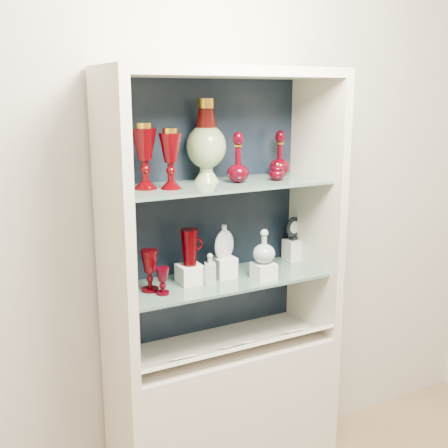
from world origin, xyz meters
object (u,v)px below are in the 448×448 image
ruby_goblet_tall (150,271)px  ruby_goblet_small (163,281)px  ruby_decanter_b (280,152)px  cameo_medallion (294,228)px  flat_flask (224,241)px  ruby_pitcher (189,247)px  pedestal_lamp_right (145,156)px  enamel_urn (206,141)px  cobalt_goblet (119,268)px  clear_round_decanter (264,247)px  pedestal_lamp_left (171,159)px  ruby_decanter_a (238,154)px  clear_square_bottle (210,269)px  lidded_bowl (277,171)px

ruby_goblet_tall → ruby_goblet_small: (0.03, -0.06, -0.03)m
ruby_decanter_b → cameo_medallion: size_ratio=1.88×
cameo_medallion → flat_flask: bearing=177.5°
ruby_pitcher → flat_flask: 0.17m
pedestal_lamp_right → enamel_urn: (0.30, 0.05, 0.04)m
ruby_decanter_b → ruby_pitcher: 0.62m
cobalt_goblet → ruby_goblet_small: cobalt_goblet is taller
cobalt_goblet → ruby_decanter_b: bearing=1.7°
pedestal_lamp_right → ruby_goblet_tall: (-0.00, -0.02, -0.46)m
ruby_goblet_tall → cameo_medallion: cameo_medallion is taller
enamel_urn → cameo_medallion: size_ratio=3.00×
ruby_goblet_small → clear_round_decanter: size_ratio=0.77×
pedestal_lamp_left → ruby_goblet_tall: pedestal_lamp_left is taller
ruby_decanter_a → ruby_pitcher: 0.44m
cobalt_goblet → ruby_goblet_small: (0.14, -0.11, -0.05)m
clear_round_decanter → cobalt_goblet: bearing=167.1°
ruby_decanter_b → ruby_decanter_a: bearing=-161.7°
pedestal_lamp_right → flat_flask: pedestal_lamp_right is taller
ruby_decanter_a → ruby_pitcher: size_ratio=1.54×
ruby_decanter_a → ruby_goblet_tall: ruby_decanter_a is taller
enamel_urn → clear_square_bottle: size_ratio=2.58×
pedestal_lamp_right → cobalt_goblet: size_ratio=1.28×
pedestal_lamp_left → ruby_goblet_small: (-0.06, -0.04, -0.48)m
cobalt_goblet → flat_flask: (0.46, -0.03, 0.06)m
ruby_goblet_small → ruby_goblet_tall: bearing=116.1°
pedestal_lamp_right → clear_square_bottle: 0.55m
cobalt_goblet → ruby_pitcher: (0.30, -0.04, 0.06)m
ruby_decanter_b → ruby_goblet_small: ruby_decanter_b is taller
pedestal_lamp_right → ruby_decanter_a: pedestal_lamp_right is taller
pedestal_lamp_right → lidded_bowl: bearing=-6.1°
pedestal_lamp_left → lidded_bowl: bearing=-2.1°
clear_square_bottle → pedestal_lamp_right: bearing=167.1°
ruby_decanter_a → lidded_bowl: ruby_decanter_a is taller
ruby_decanter_a → flat_flask: 0.38m
pedestal_lamp_right → ruby_pitcher: bearing=-2.1°
ruby_decanter_b → lidded_bowl: (-0.09, -0.12, -0.07)m
enamel_urn → ruby_goblet_tall: bearing=-166.7°
ruby_decanter_b → flat_flask: size_ratio=1.45×
lidded_bowl → enamel_urn: bearing=158.1°
ruby_decanter_a → ruby_goblet_tall: bearing=177.4°
pedestal_lamp_left → cameo_medallion: (0.68, 0.11, -0.38)m
ruby_pitcher → clear_square_bottle: size_ratio=1.15×
cobalt_goblet → clear_round_decanter: 0.62m
lidded_bowl → clear_square_bottle: (-0.33, 0.00, -0.39)m
ruby_pitcher → cameo_medallion: (0.58, 0.07, 0.00)m
ruby_goblet_small → cobalt_goblet: bearing=142.0°
ruby_decanter_a → ruby_goblet_small: ruby_decanter_a is taller
ruby_goblet_tall → clear_square_bottle: (0.25, -0.04, -0.02)m
lidded_bowl → ruby_goblet_tall: size_ratio=0.46×
pedestal_lamp_left → ruby_goblet_small: 0.49m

